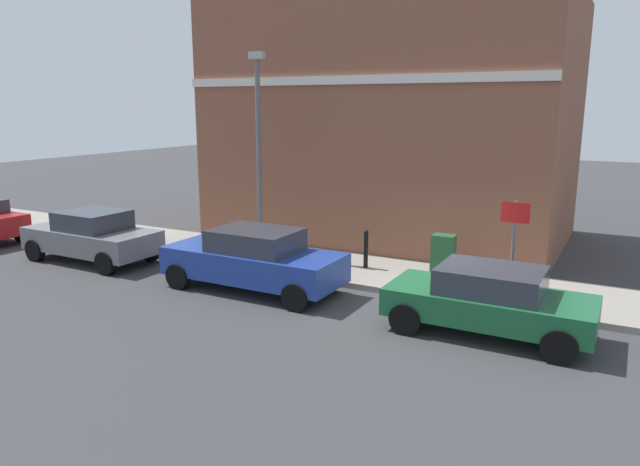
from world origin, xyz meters
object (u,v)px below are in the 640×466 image
car_blue (254,259)px  street_sign (514,237)px  car_green (489,300)px  bollard_far_kerb (299,251)px  car_grey (92,236)px  lamppost (259,146)px  bollard_near_cabinet (366,248)px  utility_cabinet (443,259)px

car_blue → street_sign: (1.47, -5.78, 0.88)m
car_green → bollard_far_kerb: size_ratio=3.79×
car_blue → bollard_far_kerb: size_ratio=4.30×
car_grey → bollard_far_kerb: (1.42, -6.08, -0.05)m
bollard_far_kerb → lamppost: 3.47m
car_grey → lamppost: size_ratio=0.70×
car_green → car_blue: (0.13, 5.67, 0.07)m
bollard_near_cabinet → street_sign: (-1.20, -3.99, 0.96)m
lamppost → street_sign: bearing=-98.8°
car_grey → street_sign: street_sign is taller
lamppost → bollard_near_cabinet: bearing=-88.9°
bollard_near_cabinet → car_blue: bearing=146.2°
bollard_near_cabinet → street_sign: street_sign is taller
car_green → car_grey: car_grey is taller
utility_cabinet → car_grey: bearing=104.8°
bollard_far_kerb → lamppost: size_ratio=0.18×
car_grey → utility_cabinet: 9.91m
street_sign → lamppost: 7.60m
bollard_far_kerb → street_sign: street_sign is taller
bollard_far_kerb → lamppost: (1.16, 1.99, 2.60)m
car_green → bollard_near_cabinet: 4.79m
car_blue → bollard_near_cabinet: car_blue is taller
bollard_near_cabinet → lamppost: (-0.06, 3.34, 2.60)m
car_blue → bollard_near_cabinet: size_ratio=4.30×
car_green → street_sign: size_ratio=1.71×
street_sign → lamppost: size_ratio=0.40×
car_green → car_blue: car_blue is taller
car_blue → bollard_near_cabinet: 3.21m
car_green → lamppost: (2.74, 7.22, 2.59)m
car_grey → utility_cabinet: (2.54, -9.58, -0.07)m
bollard_near_cabinet → bollard_far_kerb: size_ratio=1.00×
utility_cabinet → bollard_far_kerb: utility_cabinet is taller
car_grey → lamppost: 5.47m
bollard_far_kerb → lamppost: lamppost is taller
car_green → car_blue: 5.67m
car_grey → car_green: bearing=179.7°
car_grey → bollard_far_kerb: 6.24m
bollard_near_cabinet → lamppost: lamppost is taller
car_green → car_grey: (0.16, 11.32, 0.04)m
utility_cabinet → car_green: bearing=-147.3°
car_blue → car_grey: (0.03, 5.65, -0.03)m
bollard_near_cabinet → bollard_far_kerb: 1.82m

